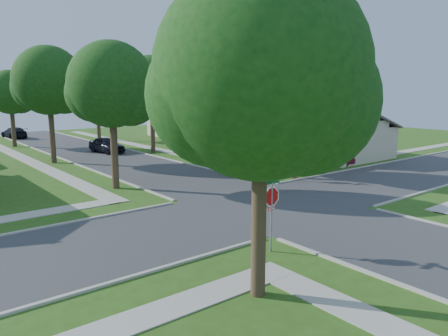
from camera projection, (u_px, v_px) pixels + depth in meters
ground at (272, 206)px, 23.17m from camera, size 100.00×100.00×0.00m
road_ns at (272, 205)px, 23.17m from camera, size 7.00×100.00×0.02m
sidewalk_ne at (142, 146)px, 46.92m from camera, size 1.20×40.00×0.04m
sidewalk_nw at (21, 157)px, 39.45m from camera, size 1.20×40.00×0.04m
driveway at (280, 169)px, 33.47m from camera, size 8.80×3.60×0.05m
stop_sign_sw at (272, 200)px, 16.31m from camera, size 1.05×0.80×2.98m
stop_sign_ne at (273, 150)px, 29.30m from camera, size 1.05×0.80×2.98m
tree_e_near at (233, 95)px, 31.99m from camera, size 4.97×4.80×8.28m
tree_e_mid at (152, 87)px, 41.13m from camera, size 5.59×5.40×9.21m
tree_e_far at (97, 90)px, 51.18m from camera, size 5.17×5.00×8.72m
tree_w_near at (112, 89)px, 26.16m from camera, size 5.38×5.20×8.97m
tree_w_mid at (49, 84)px, 35.33m from camera, size 5.80×5.60×9.56m
tree_w_far at (11, 94)px, 45.51m from camera, size 4.76×4.60×8.04m
tree_sw_corner at (262, 84)px, 12.10m from camera, size 6.21×6.00×9.55m
tree_ne_corner at (297, 96)px, 29.29m from camera, size 5.80×5.60×8.66m
house_ne_near at (311, 138)px, 41.15m from camera, size 8.42×13.60×4.23m
house_ne_far at (200, 125)px, 55.01m from camera, size 8.42×13.60×4.23m
car_driveway at (327, 158)px, 34.31m from camera, size 4.81×2.31×1.52m
car_curb_east at (107, 145)px, 42.10m from camera, size 2.33×4.61×1.50m
car_curb_west at (14, 133)px, 54.30m from camera, size 2.41×4.86×1.36m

